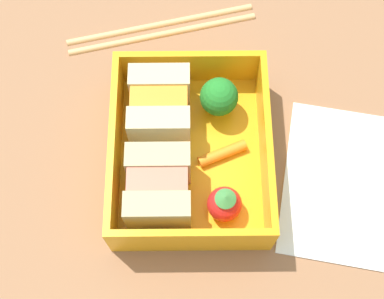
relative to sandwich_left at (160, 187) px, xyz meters
The scene contains 10 objects.
ground_plane 6.61cm from the sandwich_left, 35.64° to the right, with size 120.00×120.00×2.00cm, color #936544.
bento_tray 5.62cm from the sandwich_left, 35.64° to the right, with size 17.28×14.13×1.20cm, color orange.
bento_rim 4.77cm from the sandwich_left, 35.64° to the right, with size 17.28×14.13×4.35cm.
sandwich_left is the anchor object (origin of this frame).
sandwich_center_left 7.74cm from the sandwich_left, ahead, with size 6.51×5.55×4.75cm.
strawberry_far_left 5.89cm from the sandwich_left, 102.81° to the right, with size 3.06×3.06×3.66cm.
carrot_stick_far_left 7.12cm from the sandwich_left, 56.56° to the right, with size 1.01×1.01×4.65cm, color orange.
broccoli_floret 10.25cm from the sandwich_left, 32.17° to the right, with size 3.58×3.58×4.36cm.
chopstick_pair 19.06cm from the sandwich_left, ahead, with size 6.40×19.96×0.70cm.
folded_napkin 17.29cm from the sandwich_left, 85.13° to the right, with size 15.20×10.69×0.40cm, color white.
Camera 1 is at (-18.60, 0.15, 47.30)cm, focal length 50.00 mm.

